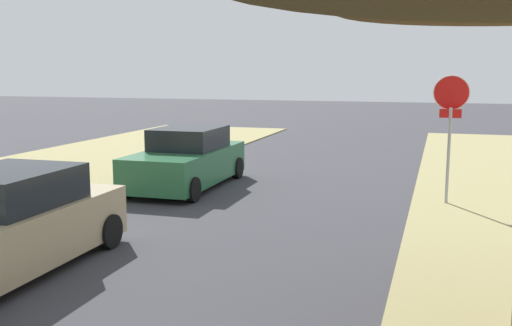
% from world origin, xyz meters
% --- Properties ---
extents(stop_sign_far, '(0.81, 0.61, 2.93)m').
position_xyz_m(stop_sign_far, '(4.37, 13.95, 2.16)').
color(stop_sign_far, '#9EA0A5').
rests_on(stop_sign_far, grass_verge_right).
extents(parked_sedan_tan, '(1.99, 4.42, 1.57)m').
position_xyz_m(parked_sedan_tan, '(-2.11, 7.05, 0.72)').
color(parked_sedan_tan, tan).
rests_on(parked_sedan_tan, ground).
extents(parked_sedan_green, '(1.99, 4.42, 1.57)m').
position_xyz_m(parked_sedan_green, '(-2.22, 14.15, 0.72)').
color(parked_sedan_green, '#28663D').
rests_on(parked_sedan_green, ground).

